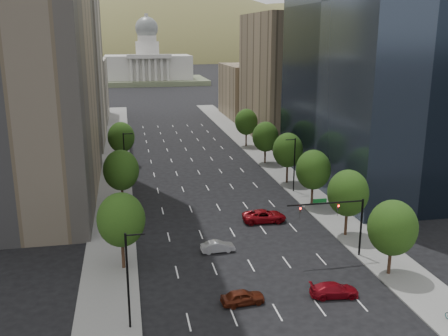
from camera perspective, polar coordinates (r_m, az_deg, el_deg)
sidewalk_left at (r=83.73m, az=-12.43°, el=-2.77°), size 6.00×200.00×0.15m
sidewalk_right at (r=88.41m, az=8.07°, el=-1.62°), size 6.00×200.00×0.15m
midrise_cream_left at (r=123.69m, az=-17.09°, el=10.81°), size 14.00×30.00×35.00m
filler_left at (r=157.16m, az=-15.72°, el=8.54°), size 14.00×26.00×18.00m
tower_glass_right at (r=87.23m, az=16.12°, el=17.64°), size 16.00×38.00×60.00m
parking_tan_right at (r=126.16m, az=6.44°, el=10.29°), size 14.00×30.00×30.00m
filler_right at (r=158.45m, az=2.75°, el=8.76°), size 14.00×26.00×16.00m
tree_right_0 at (r=55.95m, az=18.61°, el=-6.46°), size 5.20×5.20×8.39m
tree_right_1 at (r=64.99m, az=13.90°, el=-2.79°), size 5.20×5.20×8.75m
tree_right_2 at (r=75.60m, az=10.11°, el=-0.20°), size 5.20×5.20×8.61m
tree_right_3 at (r=86.47m, az=7.27°, el=2.02°), size 5.20×5.20×8.89m
tree_right_4 at (r=99.63m, az=4.73°, el=3.56°), size 5.20×5.20×8.46m
tree_right_5 at (r=114.78m, az=2.55°, el=5.25°), size 5.20×5.20×8.75m
tree_left_0 at (r=55.37m, az=-11.61°, el=-5.79°), size 5.20×5.20×8.75m
tree_left_1 at (r=74.38m, az=-11.62°, el=-0.24°), size 5.20×5.20×8.97m
tree_left_2 at (r=99.78m, az=-11.61°, el=3.44°), size 5.20×5.20×8.68m
streetlight_rn at (r=81.94m, az=7.96°, el=0.52°), size 1.70×0.20×9.00m
streetlight_ls at (r=44.71m, az=-10.81°, el=-12.22°), size 1.70×0.20×9.00m
streetlight_ln at (r=87.25m, az=-11.21°, el=1.27°), size 1.70×0.20×9.00m
traffic_signal at (r=58.62m, az=13.23°, el=-5.30°), size 9.12×0.40×7.38m
capitol at (r=270.40m, az=-8.62°, el=11.30°), size 60.00×40.00×35.20m
foothills at (r=624.27m, az=-6.88°, el=9.07°), size 720.00×413.00×263.00m
car_red_near at (r=51.98m, az=12.42°, el=-13.38°), size 4.99×2.43×1.40m
car_maroon at (r=49.61m, az=2.14°, el=-14.44°), size 4.38×2.09×1.45m
car_silver at (r=60.29m, az=-0.72°, el=-8.92°), size 4.11×1.60×1.33m
car_red_far at (r=69.63m, az=4.59°, el=-5.46°), size 6.11×2.96×1.67m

